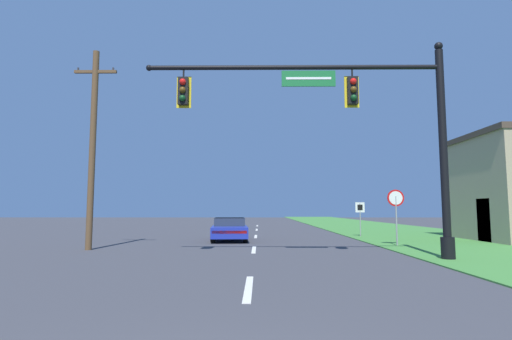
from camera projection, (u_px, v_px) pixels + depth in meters
The scene contains 7 objects.
grass_verge_right at pixel (387, 230), 32.16m from camera, with size 10.00×110.00×0.04m.
road_center_line at pixel (256, 236), 24.29m from camera, with size 0.16×34.80×0.01m.
signal_mast at pixel (366, 125), 13.46m from camera, with size 10.30×0.47×7.34m.
car_ahead at pixel (230, 229), 21.39m from camera, with size 2.15×4.76×1.19m.
stop_sign at pixel (396, 205), 18.04m from camera, with size 0.76×0.07×2.50m.
route_sign_post at pixel (360, 211), 24.06m from camera, with size 0.55×0.06×2.03m.
utility_pole_near at pixel (93, 145), 16.69m from camera, with size 1.80×0.26×8.39m.
Camera 1 is at (0.23, -2.57, 1.65)m, focal length 28.00 mm.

